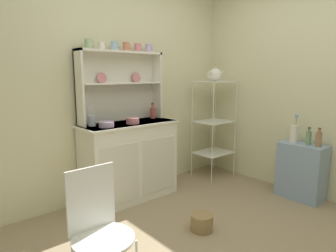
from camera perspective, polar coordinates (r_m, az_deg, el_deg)
ground_plane at (r=2.58m, az=11.66°, el=-22.64°), size 3.84×3.84×0.00m
wall_back at (r=3.41m, az=-9.88°, el=7.61°), size 3.84×0.05×2.50m
wall_right at (r=3.62m, az=28.44°, el=6.69°), size 0.05×3.84×2.50m
hutch_cabinet at (r=3.31m, az=-7.45°, el=-6.56°), size 1.07×0.45×0.86m
hutch_shelf_unit at (r=3.32m, az=-9.38°, el=8.57°), size 1.00×0.18×0.77m
bakers_rack at (r=3.99m, az=8.92°, el=1.53°), size 0.49×0.38×1.30m
side_shelf_blue at (r=3.65m, az=24.48°, el=-7.98°), size 0.28×0.48×0.63m
wire_chair at (r=1.86m, az=-13.37°, el=-18.11°), size 0.36×0.36×0.85m
floor_basket at (r=2.79m, az=6.59°, el=-18.08°), size 0.20×0.20×0.15m
cup_sage_0 at (r=3.11m, az=-15.21°, el=15.14°), size 0.09×0.07×0.09m
cup_cream_1 at (r=3.18m, az=-12.71°, el=14.97°), size 0.08×0.06×0.08m
cup_sky_2 at (r=3.25m, az=-10.39°, el=15.07°), size 0.09×0.07×0.09m
cup_terracotta_3 at (r=3.33m, az=-8.12°, el=15.02°), size 0.09×0.07×0.09m
cup_rose_4 at (r=3.41m, az=-5.91°, el=14.91°), size 0.09×0.07×0.09m
cup_lilac_5 at (r=3.50m, az=-3.80°, el=14.80°), size 0.09×0.07×0.09m
bowl_mixing_large at (r=2.99m, az=-11.87°, el=0.31°), size 0.15×0.15×0.05m
bowl_floral_medium at (r=3.15m, az=-6.90°, el=1.02°), size 0.14×0.14×0.06m
jam_bottle at (r=3.51m, az=-2.99°, el=2.65°), size 0.06×0.06×0.18m
utensil_jar at (r=3.08m, az=-14.62°, el=1.10°), size 0.08×0.08×0.25m
porcelain_teapot at (r=3.95m, az=9.14°, el=9.84°), size 0.26×0.17×0.19m
flower_vase at (r=3.60m, az=23.27°, el=-1.07°), size 0.09×0.09×0.33m
oil_bottle at (r=3.54m, az=25.64°, el=-2.04°), size 0.06×0.06×0.19m
vinegar_bottle at (r=3.50m, az=27.22°, el=-2.24°), size 0.06×0.06×0.20m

